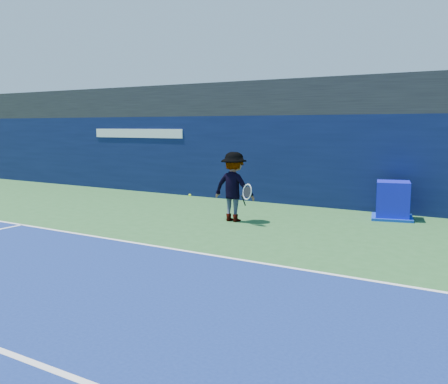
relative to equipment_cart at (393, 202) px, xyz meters
The scene contains 7 objects.
ground 9.74m from the equipment_cart, 109.65° to the right, with size 80.00×80.00×0.00m, color #2A5D2B.
baseline 6.99m from the equipment_cart, 117.96° to the right, with size 24.00×0.10×0.01m, color white.
stadium_band 5.08m from the equipment_cart, 144.47° to the left, with size 36.00×3.00×1.20m, color black.
back_wall_assembly 3.68m from the equipment_cart, 157.81° to the left, with size 36.00×1.03×3.00m.
equipment_cart is the anchor object (origin of this frame).
tennis_player 4.60m from the equipment_cart, 144.23° to the right, with size 1.40×0.78×1.94m.
tennis_ball 5.88m from the equipment_cart, 136.11° to the right, with size 0.07×0.07×0.07m.
Camera 1 is at (6.50, -5.41, 2.66)m, focal length 40.00 mm.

